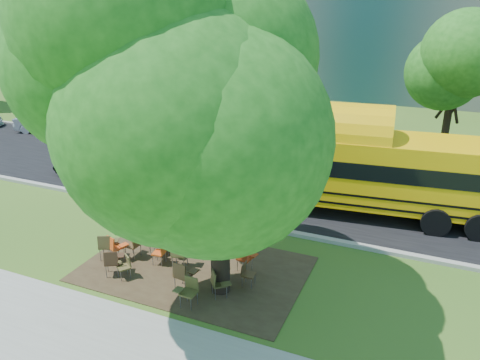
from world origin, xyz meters
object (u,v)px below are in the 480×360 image
at_px(chair_5, 189,289).
at_px(chair_11, 180,252).
at_px(chair_10, 173,242).
at_px(pedestrian_b, 39,111).
at_px(chair_15, 160,251).
at_px(chair_9, 158,238).
at_px(chair_8, 134,242).
at_px(chair_0, 107,244).
at_px(bg_car_silver, 48,122).
at_px(chair_3, 125,264).
at_px(chair_13, 245,257).
at_px(pedestrian_a, 61,115).
at_px(chair_14, 172,234).
at_px(chair_6, 223,269).
at_px(chair_4, 183,273).
at_px(school_bus, 352,168).
at_px(black_car, 101,161).
at_px(chair_7, 218,282).
at_px(chair_1, 115,246).
at_px(bg_car_red, 166,138).
at_px(main_tree, 217,92).
at_px(chair_12, 247,272).
at_px(chair_2, 112,260).

bearing_deg(chair_5, chair_11, -50.59).
bearing_deg(chair_10, chair_11, 49.42).
relative_size(chair_5, pedestrian_b, 0.57).
xyz_separation_m(chair_10, chair_15, (-0.09, -0.64, -0.01)).
bearing_deg(chair_9, chair_8, 73.48).
distance_m(chair_0, pedestrian_b, 21.32).
height_order(chair_5, chair_9, chair_9).
bearing_deg(bg_car_silver, chair_3, -143.42).
height_order(chair_13, pedestrian_a, pedestrian_a).
height_order(chair_14, chair_15, chair_14).
xyz_separation_m(chair_14, bg_car_silver, (-15.29, 10.01, 0.15)).
relative_size(chair_8, bg_car_silver, 0.22).
xyz_separation_m(chair_0, chair_13, (4.47, 1.10, -0.04)).
relative_size(chair_3, chair_6, 0.96).
bearing_deg(chair_13, chair_4, -118.93).
height_order(school_bus, chair_11, school_bus).
bearing_deg(black_car, chair_7, -136.18).
xyz_separation_m(chair_5, chair_15, (-1.94, 1.61, -0.05)).
xyz_separation_m(chair_0, chair_3, (1.20, -0.67, -0.10)).
height_order(chair_5, pedestrian_b, pedestrian_b).
bearing_deg(chair_0, chair_1, -13.97).
bearing_deg(chair_7, chair_15, -149.38).
bearing_deg(bg_car_red, black_car, 163.66).
relative_size(chair_9, chair_11, 1.00).
bearing_deg(main_tree, chair_12, 40.22).
bearing_deg(chair_6, bg_car_silver, 63.20).
bearing_deg(pedestrian_a, chair_3, -146.28).
height_order(chair_10, pedestrian_b, pedestrian_b).
bearing_deg(chair_10, chair_5, 43.75).
distance_m(chair_1, chair_5, 3.64).
relative_size(chair_2, chair_8, 1.00).
distance_m(main_tree, chair_7, 5.40).
bearing_deg(main_tree, chair_15, 166.38).
xyz_separation_m(main_tree, pedestrian_a, (-18.19, 13.15, -5.08)).
bearing_deg(chair_11, pedestrian_a, 129.91).
bearing_deg(chair_4, main_tree, 28.94).
distance_m(chair_0, chair_11, 2.55).
height_order(school_bus, chair_12, school_bus).
bearing_deg(chair_6, chair_3, 113.40).
xyz_separation_m(chair_8, chair_13, (3.72, 0.63, -0.02)).
bearing_deg(pedestrian_b, pedestrian_a, 28.96).
bearing_deg(chair_2, chair_10, 28.80).
relative_size(chair_6, chair_12, 1.04).
distance_m(main_tree, chair_2, 6.39).
xyz_separation_m(chair_4, pedestrian_b, (-19.67, 14.12, 0.19)).
bearing_deg(black_car, chair_1, -149.12).
height_order(main_tree, bg_car_red, main_tree).
bearing_deg(school_bus, chair_11, -127.80).
relative_size(main_tree, pedestrian_b, 6.12).
bearing_deg(chair_6, pedestrian_a, 60.31).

